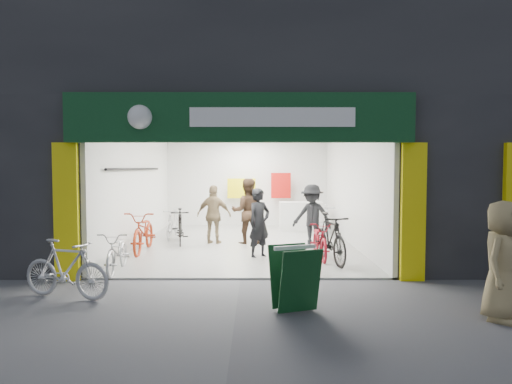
{
  "coord_description": "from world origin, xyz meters",
  "views": [
    {
      "loc": [
        0.29,
        -8.57,
        2.14
      ],
      "look_at": [
        0.31,
        1.5,
        1.6
      ],
      "focal_mm": 32.0,
      "sensor_mm": 36.0,
      "label": 1
    }
  ],
  "objects_px": {
    "pedestrian_near": "(502,261)",
    "bike_right_front": "(330,238)",
    "sandwich_board": "(295,277)",
    "parked_bike": "(66,269)",
    "bike_left_front": "(118,252)"
  },
  "relations": [
    {
      "from": "bike_left_front",
      "to": "sandwich_board",
      "type": "bearing_deg",
      "value": -40.33
    },
    {
      "from": "bike_right_front",
      "to": "pedestrian_near",
      "type": "relative_size",
      "value": 1.12
    },
    {
      "from": "bike_right_front",
      "to": "pedestrian_near",
      "type": "height_order",
      "value": "pedestrian_near"
    },
    {
      "from": "parked_bike",
      "to": "pedestrian_near",
      "type": "relative_size",
      "value": 0.96
    },
    {
      "from": "pedestrian_near",
      "to": "sandwich_board",
      "type": "height_order",
      "value": "pedestrian_near"
    },
    {
      "from": "parked_bike",
      "to": "sandwich_board",
      "type": "distance_m",
      "value": 3.74
    },
    {
      "from": "bike_right_front",
      "to": "parked_bike",
      "type": "bearing_deg",
      "value": -161.63
    },
    {
      "from": "bike_right_front",
      "to": "sandwich_board",
      "type": "height_order",
      "value": "bike_right_front"
    },
    {
      "from": "bike_left_front",
      "to": "parked_bike",
      "type": "bearing_deg",
      "value": -103.11
    },
    {
      "from": "bike_left_front",
      "to": "sandwich_board",
      "type": "height_order",
      "value": "sandwich_board"
    },
    {
      "from": "bike_left_front",
      "to": "sandwich_board",
      "type": "relative_size",
      "value": 1.71
    },
    {
      "from": "pedestrian_near",
      "to": "bike_right_front",
      "type": "bearing_deg",
      "value": 72.28
    },
    {
      "from": "bike_left_front",
      "to": "pedestrian_near",
      "type": "height_order",
      "value": "pedestrian_near"
    },
    {
      "from": "sandwich_board",
      "to": "parked_bike",
      "type": "bearing_deg",
      "value": 149.89
    },
    {
      "from": "parked_bike",
      "to": "pedestrian_near",
      "type": "xyz_separation_m",
      "value": [
        6.54,
        -1.07,
        0.35
      ]
    }
  ]
}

